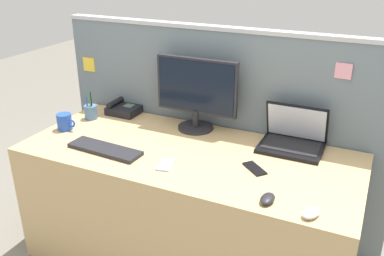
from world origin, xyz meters
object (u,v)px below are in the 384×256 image
(desktop_monitor, at_px, (196,91))
(laptop, at_px, (293,137))
(desk_phone, at_px, (123,109))
(cell_phone_silver_slab, at_px, (166,165))
(coffee_mug, at_px, (65,122))
(computer_mouse_left_hand, at_px, (311,213))
(pen_cup, at_px, (91,112))
(keyboard_main, at_px, (105,149))
(cell_phone_black_slab, at_px, (255,168))
(computer_mouse_right_hand, at_px, (268,199))

(desktop_monitor, relative_size, laptop, 1.49)
(desk_phone, distance_m, cell_phone_silver_slab, 0.80)
(coffee_mug, bearing_deg, cell_phone_silver_slab, -10.52)
(desktop_monitor, distance_m, computer_mouse_left_hand, 1.06)
(coffee_mug, bearing_deg, laptop, 15.10)
(pen_cup, bearing_deg, keyboard_main, -44.09)
(desk_phone, relative_size, keyboard_main, 0.47)
(keyboard_main, height_order, cell_phone_black_slab, keyboard_main)
(desk_phone, bearing_deg, cell_phone_black_slab, -19.66)
(desktop_monitor, distance_m, desk_phone, 0.59)
(keyboard_main, relative_size, pen_cup, 2.33)
(cell_phone_silver_slab, bearing_deg, keyboard_main, 168.63)
(desktop_monitor, relative_size, cell_phone_silver_slab, 3.92)
(computer_mouse_left_hand, bearing_deg, cell_phone_black_slab, 160.65)
(desk_phone, height_order, coffee_mug, coffee_mug)
(laptop, bearing_deg, pen_cup, -173.62)
(keyboard_main, xyz_separation_m, coffee_mug, (-0.40, 0.14, 0.04))
(pen_cup, xyz_separation_m, cell_phone_black_slab, (1.17, -0.20, -0.04))
(desktop_monitor, distance_m, computer_mouse_right_hand, 0.90)
(laptop, relative_size, computer_mouse_right_hand, 3.44)
(computer_mouse_right_hand, distance_m, coffee_mug, 1.36)
(laptop, height_order, cell_phone_silver_slab, laptop)
(desk_phone, distance_m, computer_mouse_left_hand, 1.51)
(desk_phone, xyz_separation_m, coffee_mug, (-0.17, -0.38, 0.02))
(coffee_mug, bearing_deg, computer_mouse_left_hand, -10.17)
(desk_phone, relative_size, computer_mouse_right_hand, 2.01)
(keyboard_main, relative_size, cell_phone_silver_slab, 3.30)
(laptop, distance_m, computer_mouse_right_hand, 0.60)
(pen_cup, relative_size, cell_phone_black_slab, 1.28)
(computer_mouse_left_hand, relative_size, cell_phone_black_slab, 0.69)
(cell_phone_silver_slab, bearing_deg, laptop, 32.04)
(computer_mouse_left_hand, bearing_deg, desk_phone, 175.69)
(laptop, bearing_deg, desktop_monitor, 179.46)
(pen_cup, distance_m, cell_phone_silver_slab, 0.83)
(desktop_monitor, distance_m, cell_phone_black_slab, 0.64)
(keyboard_main, bearing_deg, laptop, 31.68)
(pen_cup, bearing_deg, desk_phone, 50.82)
(computer_mouse_left_hand, bearing_deg, desktop_monitor, 163.50)
(computer_mouse_right_hand, relative_size, cell_phone_black_slab, 0.69)
(laptop, relative_size, coffee_mug, 2.71)
(pen_cup, bearing_deg, desktop_monitor, 12.28)
(desk_phone, distance_m, cell_phone_black_slab, 1.10)
(desk_phone, height_order, computer_mouse_left_hand, desk_phone)
(pen_cup, xyz_separation_m, coffee_mug, (-0.03, -0.21, 0.00))
(pen_cup, distance_m, cell_phone_black_slab, 1.19)
(coffee_mug, bearing_deg, pen_cup, 81.21)
(laptop, height_order, desk_phone, laptop)
(keyboard_main, distance_m, cell_phone_silver_slab, 0.38)
(desktop_monitor, height_order, computer_mouse_right_hand, desktop_monitor)
(desktop_monitor, bearing_deg, pen_cup, -167.72)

